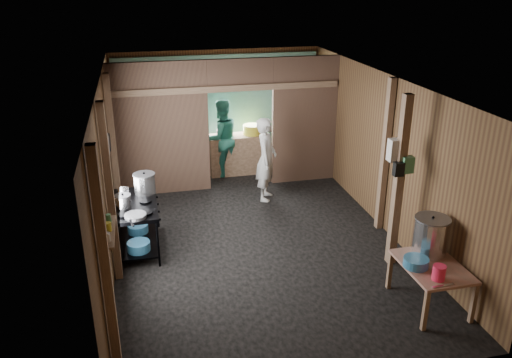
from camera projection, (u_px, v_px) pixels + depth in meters
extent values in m
cube|color=black|center=(253.00, 235.00, 8.66)|extent=(4.50, 7.00, 0.00)
cube|color=#494540|center=(253.00, 81.00, 7.69)|extent=(4.50, 7.00, 0.00)
cube|color=brown|center=(218.00, 110.00, 11.34)|extent=(4.50, 0.00, 2.60)
cube|color=brown|center=(333.00, 283.00, 5.01)|extent=(4.50, 0.00, 2.60)
cube|color=brown|center=(107.00, 175.00, 7.70)|extent=(0.00, 7.00, 2.60)
cube|color=brown|center=(383.00, 152.00, 8.65)|extent=(0.00, 7.00, 2.60)
cube|color=brown|center=(161.00, 130.00, 9.88)|extent=(1.85, 0.10, 2.60)
cube|color=brown|center=(304.00, 121.00, 10.49)|extent=(1.35, 0.10, 2.60)
cube|color=brown|center=(240.00, 74.00, 9.84)|extent=(1.30, 0.10, 0.60)
cube|color=#629D9A|center=(218.00, 112.00, 11.30)|extent=(4.40, 0.06, 2.50)
cube|color=#9E775C|center=(237.00, 154.00, 11.23)|extent=(1.20, 0.50, 0.85)
cylinder|color=beige|center=(229.00, 83.00, 11.07)|extent=(0.20, 0.03, 0.20)
cube|color=#9E775C|center=(105.00, 263.00, 5.37)|extent=(0.10, 0.12, 2.60)
cube|color=#9E775C|center=(110.00, 195.00, 6.99)|extent=(0.10, 0.12, 2.60)
cube|color=#9E775C|center=(114.00, 149.00, 8.80)|extent=(0.10, 0.12, 2.60)
cube|color=#9E775C|center=(385.00, 156.00, 8.45)|extent=(0.10, 0.12, 2.60)
cube|color=#9E775C|center=(399.00, 183.00, 7.39)|extent=(0.12, 0.12, 2.60)
cube|color=#9E775C|center=(228.00, 88.00, 9.84)|extent=(4.40, 0.12, 0.12)
cylinder|color=slate|center=(108.00, 144.00, 7.94)|extent=(0.03, 0.34, 0.34)
cylinder|color=black|center=(109.00, 142.00, 8.34)|extent=(0.03, 0.30, 0.30)
cube|color=#9E775C|center=(109.00, 232.00, 5.79)|extent=(0.14, 0.80, 0.03)
cylinder|color=beige|center=(107.00, 237.00, 5.54)|extent=(0.07, 0.07, 0.10)
cylinder|color=gold|center=(108.00, 227.00, 5.76)|extent=(0.08, 0.08, 0.10)
cylinder|color=#428355|center=(109.00, 218.00, 5.96)|extent=(0.06, 0.06, 0.10)
cube|color=beige|center=(396.00, 150.00, 7.27)|extent=(0.22, 0.15, 0.32)
cube|color=#428355|center=(407.00, 165.00, 7.24)|extent=(0.16, 0.12, 0.24)
cube|color=black|center=(399.00, 169.00, 7.21)|extent=(0.14, 0.10, 0.20)
cylinder|color=silver|center=(124.00, 192.00, 8.23)|extent=(0.22, 0.22, 0.11)
cylinder|color=teal|center=(139.00, 246.00, 7.85)|extent=(0.35, 0.35, 0.14)
cylinder|color=teal|center=(138.00, 228.00, 8.41)|extent=(0.33, 0.33, 0.13)
cylinder|color=teal|center=(416.00, 262.00, 6.59)|extent=(0.38, 0.38, 0.12)
cylinder|color=#F6264E|center=(439.00, 273.00, 6.30)|extent=(0.20, 0.20, 0.19)
cube|color=silver|center=(443.00, 286.00, 6.20)|extent=(0.30, 0.05, 0.01)
cylinder|color=gold|center=(252.00, 130.00, 11.10)|extent=(0.38, 0.38, 0.21)
cylinder|color=#A9283A|center=(220.00, 133.00, 10.97)|extent=(0.13, 0.13, 0.15)
imported|color=silver|center=(266.00, 159.00, 9.78)|extent=(0.58, 0.69, 1.62)
imported|color=#246D5B|center=(221.00, 138.00, 10.95)|extent=(0.96, 0.84, 1.67)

